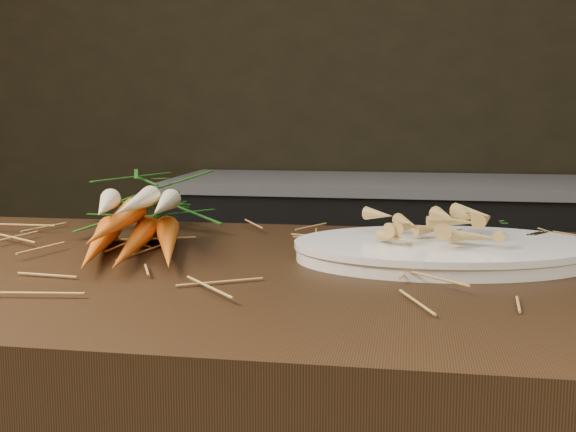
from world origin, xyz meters
name	(u,v)px	position (x,y,z in m)	size (l,w,h in m)	color
back_counter	(407,286)	(0.30, 2.18, 0.42)	(1.82, 0.62, 0.84)	black
straw_bedding	(176,257)	(0.00, 0.30, 0.91)	(1.40, 0.60, 0.02)	olive
root_veg_bunch	(146,208)	(-0.11, 0.48, 0.95)	(0.29, 0.56, 0.10)	orange
serving_platter	(445,252)	(0.35, 0.38, 0.91)	(0.40, 0.27, 0.02)	white
roasted_veg_heap	(445,228)	(0.35, 0.38, 0.94)	(0.20, 0.14, 0.04)	#A88742
serving_fork	(556,246)	(0.50, 0.39, 0.92)	(0.01, 0.15, 0.00)	silver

